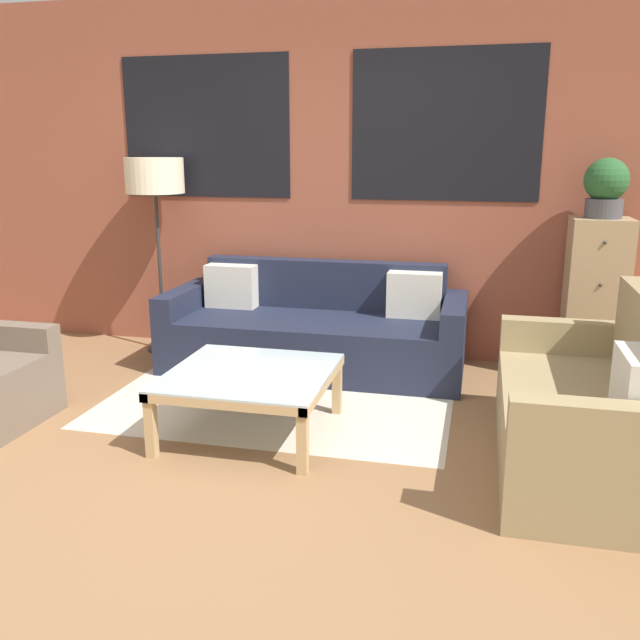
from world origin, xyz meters
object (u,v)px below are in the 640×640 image
object	(u,v)px
floor_lamp	(155,182)
drawer_cabinet	(594,300)
coffee_table	(250,380)
potted_plant	(606,187)
settee_vintage	(592,413)
couch_dark	(315,332)

from	to	relation	value
floor_lamp	drawer_cabinet	size ratio (longest dim) A/B	1.34
drawer_cabinet	coffee_table	bearing A→B (deg)	-143.35
drawer_cabinet	potted_plant	bearing A→B (deg)	90.00
settee_vintage	floor_lamp	distance (m)	3.64
drawer_cabinet	potted_plant	xyz separation A→B (m)	(0.00, 0.00, 0.80)
potted_plant	drawer_cabinet	bearing A→B (deg)	-90.00
settee_vintage	potted_plant	size ratio (longest dim) A/B	3.81
settee_vintage	coffee_table	distance (m)	1.86
settee_vintage	floor_lamp	world-z (taller)	floor_lamp
coffee_table	drawer_cabinet	xyz separation A→B (m)	(2.07, 1.54, 0.25)
couch_dark	potted_plant	distance (m)	2.30
coffee_table	drawer_cabinet	size ratio (longest dim) A/B	0.79
couch_dark	settee_vintage	bearing A→B (deg)	-36.84
coffee_table	potted_plant	xyz separation A→B (m)	(2.07, 1.54, 1.05)
floor_lamp	potted_plant	xyz separation A→B (m)	(3.34, 0.07, 0.00)
couch_dark	drawer_cabinet	xyz separation A→B (m)	(2.00, 0.22, 0.31)
floor_lamp	drawer_cabinet	world-z (taller)	floor_lamp
settee_vintage	drawer_cabinet	size ratio (longest dim) A/B	1.34
settee_vintage	coffee_table	world-z (taller)	settee_vintage
couch_dark	coffee_table	size ratio (longest dim) A/B	2.42
couch_dark	settee_vintage	distance (m)	2.24
couch_dark	coffee_table	distance (m)	1.32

